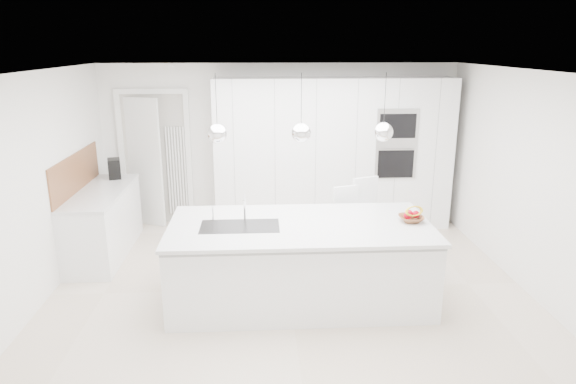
{
  "coord_description": "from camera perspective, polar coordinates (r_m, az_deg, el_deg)",
  "views": [
    {
      "loc": [
        -0.33,
        -5.48,
        2.77
      ],
      "look_at": [
        0.0,
        0.3,
        1.1
      ],
      "focal_mm": 32.0,
      "sensor_mm": 36.0,
      "label": 1
    }
  ],
  "objects": [
    {
      "name": "floor",
      "position": [
        6.15,
        0.16,
        -10.69
      ],
      "size": [
        5.5,
        5.5,
        0.0
      ],
      "primitive_type": "plane",
      "color": "beige",
      "rests_on": "ground"
    },
    {
      "name": "wall_back",
      "position": [
        8.13,
        -0.88,
        5.32
      ],
      "size": [
        5.5,
        0.0,
        5.5
      ],
      "primitive_type": "plane",
      "rotation": [
        1.57,
        0.0,
        0.0
      ],
      "color": "white",
      "rests_on": "ground"
    },
    {
      "name": "wall_left",
      "position": [
        6.18,
        -26.21,
        0.16
      ],
      "size": [
        0.0,
        5.0,
        5.0
      ],
      "primitive_type": "plane",
      "rotation": [
        1.57,
        0.0,
        1.57
      ],
      "color": "white",
      "rests_on": "ground"
    },
    {
      "name": "ceiling",
      "position": [
        5.49,
        0.18,
        13.28
      ],
      "size": [
        5.5,
        5.5,
        0.0
      ],
      "primitive_type": "plane",
      "rotation": [
        3.14,
        0.0,
        0.0
      ],
      "color": "white",
      "rests_on": "wall_back"
    },
    {
      "name": "tall_cabinets",
      "position": [
        7.93,
        5.01,
        4.24
      ],
      "size": [
        3.6,
        0.6,
        2.3
      ],
      "primitive_type": "cube",
      "color": "white",
      "rests_on": "floor"
    },
    {
      "name": "oven_stack",
      "position": [
        7.77,
        11.98,
        5.22
      ],
      "size": [
        0.62,
        0.04,
        1.05
      ],
      "primitive_type": null,
      "color": "#A5A5A8",
      "rests_on": "tall_cabinets"
    },
    {
      "name": "doorway_frame",
      "position": [
        8.3,
        -14.48,
        3.44
      ],
      "size": [
        1.11,
        0.08,
        2.13
      ],
      "primitive_type": null,
      "color": "white",
      "rests_on": "floor"
    },
    {
      "name": "hallway_door",
      "position": [
        8.31,
        -16.22,
        3.18
      ],
      "size": [
        0.76,
        0.38,
        2.0
      ],
      "primitive_type": "cube",
      "rotation": [
        0.0,
        0.0,
        -0.44
      ],
      "color": "white",
      "rests_on": "floor"
    },
    {
      "name": "radiator",
      "position": [
        8.27,
        -12.23,
        2.3
      ],
      "size": [
        0.32,
        0.04,
        1.4
      ],
      "primitive_type": null,
      "color": "white",
      "rests_on": "floor"
    },
    {
      "name": "left_base_cabinets",
      "position": [
        7.39,
        -19.79,
        -3.36
      ],
      "size": [
        0.6,
        1.8,
        0.86
      ],
      "primitive_type": "cube",
      "color": "white",
      "rests_on": "floor"
    },
    {
      "name": "left_worktop",
      "position": [
        7.26,
        -20.13,
        -0.01
      ],
      "size": [
        0.62,
        1.82,
        0.04
      ],
      "primitive_type": "cube",
      "color": "silver",
      "rests_on": "left_base_cabinets"
    },
    {
      "name": "oak_backsplash",
      "position": [
        7.28,
        -22.5,
        2.0
      ],
      "size": [
        0.02,
        1.8,
        0.5
      ],
      "primitive_type": "cube",
      "color": "brown",
      "rests_on": "wall_left"
    },
    {
      "name": "island_base",
      "position": [
        5.7,
        1.36,
        -8.16
      ],
      "size": [
        2.8,
        1.2,
        0.86
      ],
      "primitive_type": "cube",
      "color": "white",
      "rests_on": "floor"
    },
    {
      "name": "island_worktop",
      "position": [
        5.57,
        1.35,
        -3.72
      ],
      "size": [
        2.84,
        1.4,
        0.04
      ],
      "primitive_type": "cube",
      "color": "silver",
      "rests_on": "island_base"
    },
    {
      "name": "island_sink",
      "position": [
        5.54,
        -5.35,
        -4.6
      ],
      "size": [
        0.84,
        0.44,
        0.18
      ],
      "primitive_type": null,
      "color": "#3F3F42",
      "rests_on": "island_worktop"
    },
    {
      "name": "island_tap",
      "position": [
        5.65,
        -4.84,
        -1.69
      ],
      "size": [
        0.02,
        0.02,
        0.3
      ],
      "primitive_type": "cylinder",
      "color": "white",
      "rests_on": "island_worktop"
    },
    {
      "name": "pendant_left",
      "position": [
        5.27,
        -7.85,
        6.44
      ],
      "size": [
        0.2,
        0.2,
        0.2
      ],
      "primitive_type": "sphere",
      "color": "white",
      "rests_on": "ceiling"
    },
    {
      "name": "pendant_mid",
      "position": [
        5.27,
        1.47,
        6.59
      ],
      "size": [
        0.2,
        0.2,
        0.2
      ],
      "primitive_type": "sphere",
      "color": "white",
      "rests_on": "ceiling"
    },
    {
      "name": "pendant_right",
      "position": [
        5.4,
        10.55,
        6.56
      ],
      "size": [
        0.2,
        0.2,
        0.2
      ],
      "primitive_type": "sphere",
      "color": "white",
      "rests_on": "ceiling"
    },
    {
      "name": "fruit_bowl",
      "position": [
        5.78,
        13.52,
        -2.9
      ],
      "size": [
        0.27,
        0.27,
        0.07
      ],
      "primitive_type": "imported",
      "rotation": [
        0.0,
        0.0,
        0.02
      ],
      "color": "brown",
      "rests_on": "island_worktop"
    },
    {
      "name": "espresso_machine",
      "position": [
        7.84,
        -18.74,
        2.49
      ],
      "size": [
        0.23,
        0.3,
        0.28
      ],
      "primitive_type": "cube",
      "rotation": [
        0.0,
        0.0,
        0.27
      ],
      "color": "black",
      "rests_on": "left_worktop"
    },
    {
      "name": "bar_stool_left",
      "position": [
        6.48,
        6.52,
        -4.25
      ],
      "size": [
        0.47,
        0.56,
        1.06
      ],
      "primitive_type": null,
      "rotation": [
        0.0,
        0.0,
        0.28
      ],
      "color": "white",
      "rests_on": "floor"
    },
    {
      "name": "bar_stool_right",
      "position": [
        6.62,
        8.69,
        -3.53
      ],
      "size": [
        0.54,
        0.62,
        1.13
      ],
      "primitive_type": null,
      "rotation": [
        0.0,
        0.0,
        0.38
      ],
      "color": "white",
      "rests_on": "floor"
    },
    {
      "name": "apple_a",
      "position": [
        5.82,
        13.32,
        -2.35
      ],
      "size": [
        0.08,
        0.08,
        0.08
      ],
      "primitive_type": "sphere",
      "color": "#B2021A",
      "rests_on": "fruit_bowl"
    },
    {
      "name": "apple_b",
      "position": [
        5.75,
        13.16,
        -2.57
      ],
      "size": [
        0.09,
        0.09,
        0.09
      ],
      "primitive_type": "sphere",
      "color": "#B2021A",
      "rests_on": "fruit_bowl"
    },
    {
      "name": "apple_c",
      "position": [
        5.81,
        14.02,
        -2.42
      ],
      "size": [
        0.08,
        0.08,
        0.08
      ],
      "primitive_type": "sphere",
      "color": "#B2021A",
      "rests_on": "fruit_bowl"
    },
    {
      "name": "banana_bunch",
      "position": [
        5.74,
        13.84,
        -2.08
      ],
      "size": [
        0.26,
        0.18,
        0.23
      ],
      "primitive_type": "torus",
      "rotation": [
        1.22,
        0.0,
        0.35
      ],
      "color": "gold",
      "rests_on": "fruit_bowl"
    }
  ]
}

